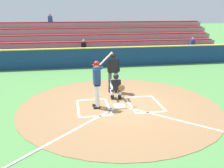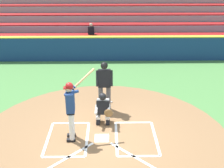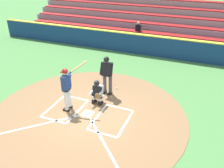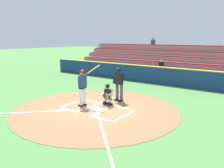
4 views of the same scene
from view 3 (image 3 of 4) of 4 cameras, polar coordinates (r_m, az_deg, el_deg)
ground_plane at (r=9.80m, az=-5.86°, el=-7.16°), size 120.00×120.00×0.00m
dirt_circle at (r=9.79m, az=-5.87°, el=-7.14°), size 8.00×8.00×0.01m
home_plate_and_chalk at (r=9.18m, az=-8.46°, el=-9.97°), size 7.93×4.91×0.01m
batter at (r=9.63m, az=-10.83°, el=-0.52°), size 0.91×0.76×2.13m
catcher at (r=10.12m, az=-3.51°, el=-1.86°), size 0.59×0.63×1.13m
plate_umpire at (r=10.64m, az=-1.20°, el=2.73°), size 0.58×0.41×1.86m
baseball at (r=11.49m, az=1.16°, el=-1.05°), size 0.07×0.07×0.07m
backstop_wall at (r=15.81m, az=6.94°, el=9.50°), size 22.00×0.36×1.31m
bleacher_stand at (r=19.29m, az=10.31°, el=13.74°), size 20.00×5.10×3.45m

